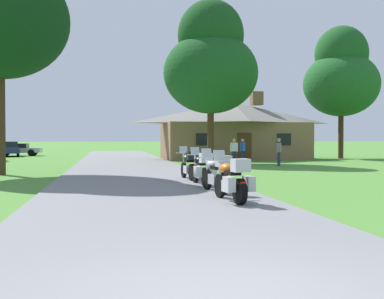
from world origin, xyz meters
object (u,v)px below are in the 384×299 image
parked_navy_suv_far_left (8,148)px  bystander_gray_shirt_by_tree (279,150)px  motorcycle_orange_nearest_to_camera (233,181)px  bystander_blue_shirt_beside_signpost (243,150)px  motorcycle_white_second_in_row (216,174)px  bystander_white_shirt_near_lodge (234,150)px  motorcycle_black_third_in_row (202,169)px  tree_by_lodge_front (211,62)px  parked_silver_sedan_far_left (18,149)px  motorcycle_green_farthest_in_row (189,165)px  tree_right_of_lodge (341,75)px

parked_navy_suv_far_left → bystander_gray_shirt_by_tree: bearing=-55.7°
motorcycle_orange_nearest_to_camera → bystander_blue_shirt_beside_signpost: bystander_blue_shirt_beside_signpost is taller
motorcycle_white_second_in_row → motorcycle_orange_nearest_to_camera: bearing=-98.9°
bystander_white_shirt_near_lodge → motorcycle_black_third_in_row: bearing=-124.6°
tree_by_lodge_front → parked_silver_sedan_far_left: tree_by_lodge_front is taller
bystander_gray_shirt_by_tree → parked_navy_suv_far_left: 27.52m
bystander_gray_shirt_by_tree → motorcycle_white_second_in_row: bearing=5.9°
tree_by_lodge_front → parked_navy_suv_far_left: (-15.96, 15.96, -5.99)m
tree_by_lodge_front → bystander_blue_shirt_beside_signpost: bearing=-23.2°
motorcycle_green_farthest_in_row → tree_right_of_lodge: size_ratio=0.19×
tree_by_lodge_front → parked_navy_suv_far_left: size_ratio=2.24×
bystander_gray_shirt_by_tree → parked_navy_suv_far_left: (-19.45, 19.47, -0.17)m
motorcycle_white_second_in_row → tree_by_lodge_front: size_ratio=0.19×
motorcycle_orange_nearest_to_camera → parked_navy_suv_far_left: (-12.28, 35.51, 0.17)m
bystander_white_shirt_near_lodge → bystander_gray_shirt_by_tree: (2.33, -1.77, 0.02)m
motorcycle_orange_nearest_to_camera → motorcycle_black_third_in_row: bearing=82.4°
motorcycle_green_farthest_in_row → bystander_blue_shirt_beside_signpost: 13.09m
parked_navy_suv_far_left → parked_silver_sedan_far_left: (0.69, 1.25, -0.13)m
bystander_gray_shirt_by_tree → tree_by_lodge_front: size_ratio=0.15×
tree_right_of_lodge → parked_silver_sedan_far_left: tree_right_of_lodge is taller
tree_right_of_lodge → tree_by_lodge_front: tree_right_of_lodge is taller
bystander_blue_shirt_beside_signpost → parked_navy_suv_far_left: bearing=90.5°
motorcycle_green_farthest_in_row → bystander_gray_shirt_by_tree: (7.13, 9.15, 0.33)m
bystander_white_shirt_near_lodge → parked_silver_sedan_far_left: (-16.43, 18.95, -0.29)m
tree_right_of_lodge → parked_silver_sedan_far_left: 30.60m
motorcycle_green_farthest_in_row → tree_by_lodge_front: (3.64, 12.66, 6.15)m
bystander_white_shirt_near_lodge → bystander_gray_shirt_by_tree: 2.93m
bystander_blue_shirt_beside_signpost → tree_by_lodge_front: size_ratio=0.15×
motorcycle_green_farthest_in_row → tree_right_of_lodge: bearing=45.6°
motorcycle_green_farthest_in_row → tree_by_lodge_front: size_ratio=0.19×
motorcycle_white_second_in_row → bystander_white_shirt_near_lodge: bearing=66.4°
motorcycle_black_third_in_row → motorcycle_green_farthest_in_row: 2.38m
motorcycle_green_farthest_in_row → bystander_blue_shirt_beside_signpost: (5.61, 11.82, 0.31)m
tree_by_lodge_front → parked_silver_sedan_far_left: (-15.27, 17.21, -6.12)m
motorcycle_black_third_in_row → parked_silver_sedan_far_left: motorcycle_black_third_in_row is taller
motorcycle_orange_nearest_to_camera → motorcycle_white_second_in_row: size_ratio=1.00×
motorcycle_white_second_in_row → parked_navy_suv_far_left: bearing=103.8°
tree_right_of_lodge → parked_navy_suv_far_left: (-28.55, 9.70, -6.20)m
motorcycle_white_second_in_row → bystander_white_shirt_near_lodge: bystander_white_shirt_near_lodge is taller
parked_silver_sedan_far_left → motorcycle_green_farthest_in_row: bearing=-157.4°
motorcycle_black_third_in_row → tree_by_lodge_front: (3.57, 15.04, 6.16)m
tree_by_lodge_front → bystander_white_shirt_near_lodge: bearing=-56.4°
motorcycle_black_third_in_row → tree_right_of_lodge: 27.49m
motorcycle_black_third_in_row → parked_silver_sedan_far_left: 34.31m
motorcycle_green_farthest_in_row → parked_navy_suv_far_left: parked_navy_suv_far_left is taller
bystander_white_shirt_near_lodge → parked_silver_sedan_far_left: bearing=115.9°
parked_silver_sedan_far_left → parked_navy_suv_far_left: bearing=152.6°
bystander_white_shirt_near_lodge → bystander_blue_shirt_beside_signpost: bearing=32.9°
motorcycle_white_second_in_row → motorcycle_black_third_in_row: (0.02, 2.27, -0.01)m
tree_by_lodge_front → parked_navy_suv_far_left: bearing=135.0°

